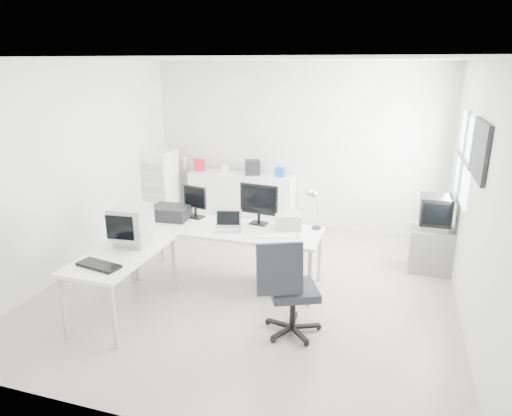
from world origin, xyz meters
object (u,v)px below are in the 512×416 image
(side_desk, at_px, (124,282))
(laptop, at_px, (228,222))
(inkjet_printer, at_px, (171,213))
(office_chair, at_px, (293,286))
(lcd_monitor_small, at_px, (195,202))
(sideboard, at_px, (242,199))
(filing_cabinet, at_px, (161,188))
(laser_printer, at_px, (288,221))
(drawer_pedestal, at_px, (280,265))
(tv_cabinet, at_px, (431,250))
(crt_monitor, at_px, (131,225))
(main_desk, at_px, (228,254))
(crt_tv, at_px, (435,213))
(lcd_monitor_large, at_px, (259,204))

(side_desk, relative_size, laptop, 3.99)
(inkjet_printer, height_order, office_chair, office_chair)
(lcd_monitor_small, bearing_deg, sideboard, 103.74)
(side_desk, distance_m, inkjet_printer, 1.29)
(filing_cabinet, bearing_deg, side_desk, -69.64)
(lcd_monitor_small, distance_m, sideboard, 2.00)
(filing_cabinet, bearing_deg, lcd_monitor_small, -48.69)
(laser_printer, bearing_deg, side_desk, -154.00)
(drawer_pedestal, height_order, tv_cabinet, tv_cabinet)
(crt_monitor, distance_m, tv_cabinet, 4.01)
(lcd_monitor_small, height_order, laser_printer, lcd_monitor_small)
(main_desk, bearing_deg, crt_tv, 23.89)
(laptop, bearing_deg, inkjet_printer, 152.20)
(side_desk, relative_size, crt_tv, 2.80)
(side_desk, relative_size, lcd_monitor_large, 2.59)
(filing_cabinet, bearing_deg, crt_tv, -8.76)
(tv_cabinet, height_order, crt_tv, crt_tv)
(office_chair, xyz_separation_m, filing_cabinet, (-3.02, 2.76, 0.11))
(laptop, bearing_deg, office_chair, -54.15)
(drawer_pedestal, relative_size, inkjet_printer, 1.22)
(lcd_monitor_small, xyz_separation_m, crt_tv, (3.11, 0.89, -0.13))
(side_desk, xyz_separation_m, laptop, (0.90, 1.00, 0.49))
(inkjet_printer, xyz_separation_m, crt_monitor, (0.00, -0.95, 0.15))
(drawer_pedestal, distance_m, filing_cabinet, 3.20)
(drawer_pedestal, relative_size, crt_monitor, 1.26)
(inkjet_printer, height_order, sideboard, same)
(lcd_monitor_large, height_order, sideboard, lcd_monitor_large)
(laser_printer, height_order, tv_cabinet, laser_printer)
(side_desk, bearing_deg, inkjet_printer, 90.00)
(laptop, relative_size, sideboard, 0.19)
(laser_printer, distance_m, filing_cabinet, 3.14)
(main_desk, relative_size, crt_monitor, 5.04)
(main_desk, bearing_deg, side_desk, -127.69)
(drawer_pedestal, xyz_separation_m, sideboard, (-1.25, 2.14, 0.16))
(main_desk, distance_m, drawer_pedestal, 0.71)
(lcd_monitor_large, distance_m, crt_monitor, 1.63)
(office_chair, height_order, sideboard, office_chair)
(laptop, bearing_deg, laser_printer, 9.30)
(tv_cabinet, height_order, filing_cabinet, filing_cabinet)
(inkjet_printer, distance_m, laser_printer, 1.60)
(office_chair, xyz_separation_m, sideboard, (-1.64, 3.12, -0.08))
(drawer_pedestal, bearing_deg, crt_monitor, -149.86)
(side_desk, xyz_separation_m, crt_tv, (3.41, 2.24, 0.46))
(crt_tv, relative_size, sideboard, 0.27)
(tv_cabinet, bearing_deg, laptop, -153.83)
(main_desk, distance_m, office_chair, 1.44)
(crt_monitor, bearing_deg, inkjet_printer, 84.84)
(crt_tv, bearing_deg, sideboard, 161.36)
(side_desk, xyz_separation_m, tv_cabinet, (3.41, 2.24, -0.07))
(laser_printer, xyz_separation_m, office_chair, (0.33, -1.15, -0.30))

